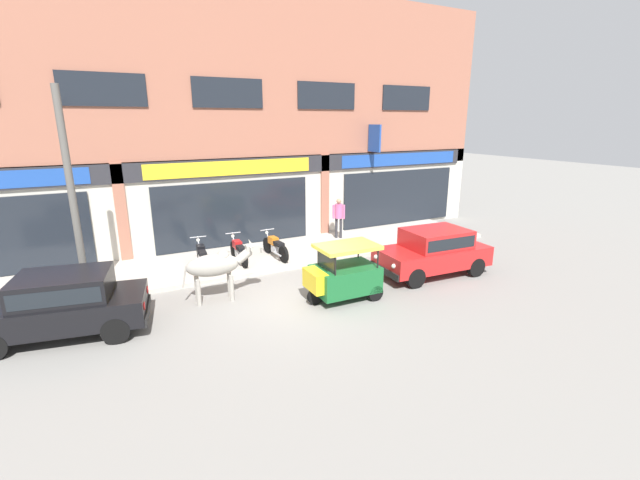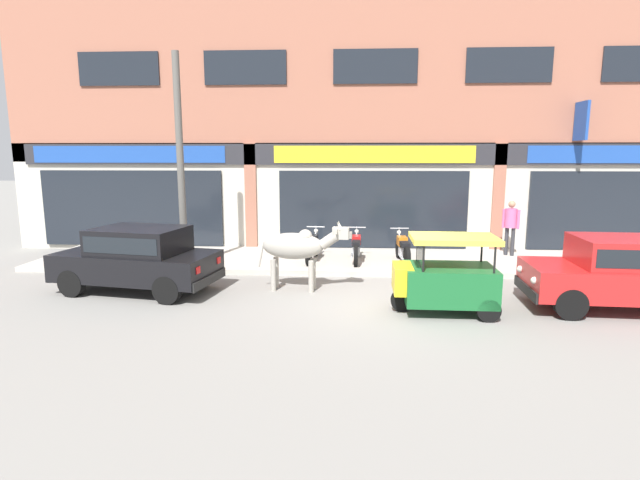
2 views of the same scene
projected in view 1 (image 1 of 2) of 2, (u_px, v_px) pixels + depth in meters
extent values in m
plane|color=gray|center=(297.00, 299.00, 11.70)|extent=(90.00, 90.00, 0.00)
cube|color=#B7AFA3|center=(250.00, 258.00, 14.96)|extent=(19.00, 3.28, 0.14)
cube|color=#9E604C|center=(225.00, 79.00, 14.96)|extent=(23.00, 0.55, 6.57)
cube|color=beige|center=(232.00, 203.00, 16.15)|extent=(23.00, 0.55, 3.40)
cube|color=#28282D|center=(232.00, 168.00, 15.51)|extent=(22.08, 0.08, 0.64)
cube|color=#9E604C|center=(122.00, 215.00, 14.17)|extent=(0.36, 0.12, 3.40)
cube|color=black|center=(235.00, 214.00, 15.96)|extent=(5.83, 0.10, 2.40)
cube|color=yellow|center=(233.00, 168.00, 15.49)|extent=(6.13, 0.05, 0.52)
cube|color=#9E604C|center=(325.00, 196.00, 17.62)|extent=(0.36, 0.12, 3.40)
cube|color=black|center=(399.00, 197.00, 19.41)|extent=(5.83, 0.10, 2.40)
cube|color=#1E479E|center=(401.00, 159.00, 18.93)|extent=(6.13, 0.05, 0.52)
cube|color=black|center=(103.00, 89.00, 13.06)|extent=(2.50, 0.06, 1.00)
cube|color=black|center=(228.00, 93.00, 14.82)|extent=(2.50, 0.06, 1.00)
cube|color=black|center=(327.00, 96.00, 16.58)|extent=(2.50, 0.06, 1.00)
cube|color=black|center=(407.00, 98.00, 18.34)|extent=(2.50, 0.06, 1.00)
cube|color=#1E479E|center=(375.00, 138.00, 17.57)|extent=(0.08, 0.80, 1.10)
ellipsoid|color=#9E998E|center=(213.00, 265.00, 11.30)|extent=(1.44, 0.64, 0.60)
sphere|color=#9E998E|center=(223.00, 256.00, 11.34)|extent=(0.32, 0.32, 0.32)
cylinder|color=#9E998E|center=(230.00, 284.00, 11.77)|extent=(0.12, 0.12, 0.72)
cylinder|color=#9E998E|center=(232.00, 288.00, 11.51)|extent=(0.12, 0.12, 0.72)
cylinder|color=#9E998E|center=(197.00, 289.00, 11.44)|extent=(0.12, 0.12, 0.72)
cylinder|color=#9E998E|center=(199.00, 293.00, 11.19)|extent=(0.12, 0.12, 0.72)
cylinder|color=#9E998E|center=(243.00, 256.00, 11.56)|extent=(0.48, 0.28, 0.43)
cube|color=#9E998E|center=(252.00, 249.00, 11.61)|extent=(0.38, 0.25, 0.26)
cube|color=slate|center=(259.00, 250.00, 11.69)|extent=(0.15, 0.17, 0.14)
cone|color=beige|center=(250.00, 242.00, 11.64)|extent=(0.12, 0.07, 0.19)
cone|color=beige|center=(251.00, 244.00, 11.46)|extent=(0.12, 0.07, 0.19)
cube|color=#9E998E|center=(248.00, 246.00, 11.71)|extent=(0.05, 0.14, 0.10)
cube|color=#9E998E|center=(251.00, 249.00, 11.43)|extent=(0.05, 0.14, 0.10)
cylinder|color=#9E998E|center=(184.00, 277.00, 11.08)|extent=(0.17, 0.05, 0.60)
cylinder|color=black|center=(415.00, 278.00, 12.41)|extent=(0.61, 0.21, 0.60)
cylinder|color=black|center=(388.00, 263.00, 13.67)|extent=(0.61, 0.21, 0.60)
cylinder|color=black|center=(476.00, 267.00, 13.33)|extent=(0.61, 0.21, 0.60)
cylinder|color=black|center=(445.00, 254.00, 14.59)|extent=(0.61, 0.21, 0.60)
cube|color=red|center=(432.00, 256.00, 13.42)|extent=(3.59, 1.80, 0.60)
cube|color=red|center=(436.00, 238.00, 13.30)|extent=(1.98, 1.55, 0.56)
cube|color=black|center=(436.00, 238.00, 13.30)|extent=(1.83, 1.56, 0.35)
cube|color=black|center=(385.00, 271.00, 12.79)|extent=(0.21, 1.52, 0.20)
cube|color=black|center=(474.00, 256.00, 14.17)|extent=(0.21, 1.52, 0.20)
sphere|color=silver|center=(394.00, 266.00, 12.27)|extent=(0.14, 0.14, 0.14)
sphere|color=silver|center=(376.00, 257.00, 13.11)|extent=(0.14, 0.14, 0.14)
cube|color=red|center=(486.00, 251.00, 13.66)|extent=(0.04, 0.16, 0.14)
cube|color=red|center=(464.00, 243.00, 14.53)|extent=(0.04, 0.16, 0.14)
cylinder|color=black|center=(17.00, 316.00, 9.98)|extent=(0.62, 0.29, 0.60)
cylinder|color=black|center=(116.00, 330.00, 9.32)|extent=(0.62, 0.29, 0.60)
cylinder|color=black|center=(124.00, 304.00, 10.64)|extent=(0.62, 0.29, 0.60)
cube|color=black|center=(62.00, 311.00, 9.57)|extent=(3.73, 2.21, 0.60)
cube|color=black|center=(63.00, 286.00, 9.44)|extent=(2.13, 1.76, 0.56)
cube|color=black|center=(63.00, 286.00, 9.44)|extent=(1.98, 1.75, 0.35)
cube|color=black|center=(146.00, 310.00, 10.13)|extent=(0.39, 1.52, 0.20)
cube|color=red|center=(144.00, 306.00, 9.59)|extent=(0.06, 0.16, 0.14)
cube|color=red|center=(147.00, 290.00, 10.50)|extent=(0.06, 0.16, 0.14)
cylinder|color=black|center=(315.00, 296.00, 11.32)|extent=(0.44, 0.13, 0.44)
cylinder|color=black|center=(375.00, 293.00, 11.55)|extent=(0.44, 0.13, 0.44)
cylinder|color=black|center=(355.00, 280.00, 12.44)|extent=(0.44, 0.13, 0.44)
cube|color=#19602D|center=(345.00, 278.00, 11.62)|extent=(1.73, 1.20, 0.70)
cube|color=yellow|center=(315.00, 280.00, 11.20)|extent=(0.38, 0.88, 0.52)
cylinder|color=black|center=(335.00, 265.00, 10.78)|extent=(0.04, 0.04, 0.55)
cylinder|color=black|center=(318.00, 255.00, 11.63)|extent=(0.04, 0.04, 0.55)
cylinder|color=black|center=(378.00, 258.00, 11.33)|extent=(0.04, 0.04, 0.55)
cylinder|color=black|center=(358.00, 248.00, 12.18)|extent=(0.04, 0.04, 0.55)
cube|color=#DBCC42|center=(347.00, 247.00, 11.40)|extent=(1.64, 1.14, 0.10)
cube|color=black|center=(326.00, 260.00, 11.20)|extent=(0.05, 0.93, 0.50)
cylinder|color=black|center=(199.00, 253.00, 14.31)|extent=(0.15, 0.57, 0.56)
cylinder|color=black|center=(205.00, 265.00, 13.20)|extent=(0.15, 0.57, 0.56)
cube|color=#B2B5BA|center=(202.00, 258.00, 13.72)|extent=(0.23, 0.34, 0.24)
cube|color=black|center=(201.00, 249.00, 13.80)|extent=(0.27, 0.42, 0.24)
cube|color=black|center=(202.00, 253.00, 13.45)|extent=(0.27, 0.54, 0.12)
cylinder|color=#B2B5BA|center=(199.00, 245.00, 14.17)|extent=(0.06, 0.27, 0.59)
cylinder|color=#B2B5BA|center=(198.00, 237.00, 14.13)|extent=(0.52, 0.08, 0.03)
sphere|color=silver|center=(198.00, 240.00, 14.22)|extent=(0.12, 0.12, 0.12)
cylinder|color=#B2B5BA|center=(200.00, 264.00, 13.38)|extent=(0.10, 0.48, 0.06)
cylinder|color=black|center=(234.00, 249.00, 14.80)|extent=(0.12, 0.56, 0.56)
cylinder|color=black|center=(244.00, 259.00, 13.72)|extent=(0.12, 0.56, 0.56)
cube|color=#B2B5BA|center=(239.00, 253.00, 14.24)|extent=(0.21, 0.33, 0.24)
cube|color=red|center=(237.00, 244.00, 14.30)|extent=(0.25, 0.41, 0.24)
cube|color=black|center=(241.00, 248.00, 13.96)|extent=(0.23, 0.53, 0.12)
cylinder|color=#B2B5BA|center=(234.00, 241.00, 14.67)|extent=(0.05, 0.27, 0.59)
cylinder|color=#B2B5BA|center=(233.00, 233.00, 14.63)|extent=(0.52, 0.05, 0.03)
sphere|color=silver|center=(233.00, 236.00, 14.71)|extent=(0.12, 0.12, 0.12)
cylinder|color=#B2B5BA|center=(239.00, 259.00, 13.90)|extent=(0.07, 0.48, 0.06)
cylinder|color=black|center=(268.00, 245.00, 15.24)|extent=(0.14, 0.57, 0.56)
cylinder|color=black|center=(284.00, 254.00, 14.22)|extent=(0.14, 0.57, 0.56)
cube|color=#B2B5BA|center=(276.00, 249.00, 14.71)|extent=(0.22, 0.33, 0.24)
cube|color=orange|center=(273.00, 240.00, 14.77)|extent=(0.27, 0.42, 0.24)
cube|color=black|center=(278.00, 244.00, 14.45)|extent=(0.26, 0.53, 0.12)
cylinder|color=#B2B5BA|center=(268.00, 238.00, 15.11)|extent=(0.06, 0.27, 0.59)
cylinder|color=#B2B5BA|center=(267.00, 230.00, 15.07)|extent=(0.52, 0.07, 0.03)
sphere|color=silver|center=(267.00, 233.00, 15.15)|extent=(0.12, 0.12, 0.12)
cylinder|color=#B2B5BA|center=(277.00, 254.00, 14.38)|extent=(0.09, 0.48, 0.06)
cylinder|color=#2D2D33|center=(341.00, 228.00, 17.15)|extent=(0.11, 0.11, 0.82)
cylinder|color=#2D2D33|center=(336.00, 228.00, 17.17)|extent=(0.11, 0.11, 0.82)
cylinder|color=#DB5B93|center=(339.00, 211.00, 16.97)|extent=(0.32, 0.32, 0.56)
cylinder|color=#DB5B93|center=(344.00, 212.00, 16.96)|extent=(0.08, 0.08, 0.56)
cylinder|color=#DB5B93|center=(333.00, 212.00, 17.00)|extent=(0.08, 0.08, 0.56)
sphere|color=tan|center=(339.00, 201.00, 16.87)|extent=(0.20, 0.20, 0.20)
cylinder|color=#595651|center=(72.00, 197.00, 10.79)|extent=(0.18, 0.18, 5.43)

